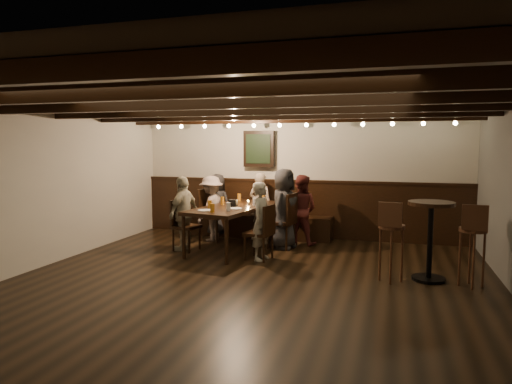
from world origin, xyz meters
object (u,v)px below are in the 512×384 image
(person_bench_right, at_px, (301,210))
(person_right_near, at_px, (284,209))
(chair_left_near, at_px, (213,225))
(person_left_far, at_px, (184,213))
(person_right_far, at_px, (262,221))
(bar_stool_left, at_px, (391,252))
(person_left_near, at_px, (211,208))
(chair_right_far, at_px, (260,243))
(person_bench_centre, at_px, (260,205))
(chair_right_near, at_px, (282,231))
(bar_stool_right, at_px, (472,256))
(person_bench_left, at_px, (217,205))
(chair_left_far, at_px, (186,235))
(dining_table, at_px, (234,210))
(high_top_table, at_px, (430,229))

(person_bench_right, relative_size, person_right_near, 0.91)
(chair_left_near, relative_size, person_left_far, 0.76)
(person_right_far, height_order, bar_stool_left, person_right_far)
(chair_left_near, bearing_deg, person_left_near, -90.00)
(chair_right_far, height_order, person_bench_centre, person_bench_centre)
(chair_right_near, xyz_separation_m, person_left_far, (-1.60, -0.64, 0.35))
(bar_stool_right, bearing_deg, person_bench_centre, 152.37)
(chair_right_far, xyz_separation_m, person_bench_centre, (-0.46, 1.60, 0.38))
(bar_stool_right, bearing_deg, chair_right_near, 157.37)
(person_right_far, distance_m, bar_stool_left, 2.09)
(person_bench_right, bearing_deg, chair_right_far, 82.35)
(person_bench_left, xyz_separation_m, bar_stool_left, (3.38, -2.23, -0.22))
(chair_left_far, height_order, chair_right_near, chair_right_near)
(chair_left_far, height_order, bar_stool_right, bar_stool_right)
(person_right_far, height_order, bar_stool_right, person_right_far)
(chair_right_near, distance_m, bar_stool_left, 2.40)
(dining_table, height_order, chair_left_near, chair_left_near)
(person_bench_right, height_order, person_left_far, person_left_far)
(person_bench_left, bearing_deg, person_left_near, 108.43)
(chair_right_far, xyz_separation_m, bar_stool_right, (3.02, -0.57, 0.14))
(person_right_far, xyz_separation_m, high_top_table, (2.49, -0.41, 0.08))
(chair_left_near, height_order, person_right_near, person_right_near)
(chair_left_near, relative_size, bar_stool_left, 0.91)
(person_bench_centre, distance_m, person_bench_right, 0.91)
(person_left_near, bearing_deg, person_right_near, 90.00)
(person_right_far, bearing_deg, person_left_near, 59.04)
(chair_left_near, height_order, person_right_far, person_right_far)
(chair_left_far, relative_size, person_right_far, 0.71)
(chair_left_far, relative_size, chair_right_far, 1.00)
(person_bench_left, relative_size, person_bench_right, 0.97)
(person_bench_right, height_order, person_right_near, person_right_near)
(chair_left_far, distance_m, person_bench_centre, 1.71)
(person_right_far, bearing_deg, chair_right_near, 1.86)
(person_left_near, xyz_separation_m, bar_stool_right, (4.31, -1.71, -0.22))
(chair_right_far, distance_m, person_left_near, 1.76)
(chair_right_far, relative_size, person_left_far, 0.68)
(chair_right_near, xyz_separation_m, person_bench_left, (-1.52, 0.72, 0.33))
(chair_right_near, relative_size, high_top_table, 0.91)
(chair_right_near, bearing_deg, person_right_far, -178.14)
(dining_table, xyz_separation_m, chair_right_far, (0.63, -0.56, -0.43))
(chair_right_near, xyz_separation_m, chair_right_far, (-0.15, -0.89, -0.03))
(person_bench_right, relative_size, high_top_table, 1.19)
(dining_table, relative_size, chair_right_far, 2.44)
(person_left_far, height_order, person_right_near, person_right_near)
(bar_stool_left, bearing_deg, person_bench_left, 155.75)
(chair_left_far, bearing_deg, chair_right_far, 90.00)
(dining_table, distance_m, person_left_near, 0.88)
(chair_right_far, relative_size, person_right_far, 0.71)
(person_left_near, distance_m, person_right_near, 1.50)
(high_top_table, xyz_separation_m, bar_stool_left, (-0.50, -0.21, -0.30))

